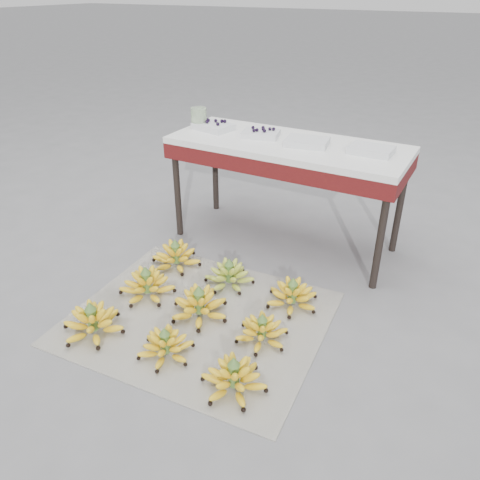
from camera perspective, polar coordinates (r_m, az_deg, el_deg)
The scene contains 17 objects.
ground at distance 2.43m, azimuth -7.46°, elevation -9.91°, with size 60.00×60.00×0.00m, color slate.
newspaper_mat at distance 2.45m, azimuth -4.99°, elevation -9.43°, with size 1.25×1.05×0.01m, color silver.
bunch_front_left at distance 2.41m, azimuth -17.51°, elevation -9.55°, with size 0.32×0.32×0.18m.
bunch_front_center at distance 2.22m, azimuth -9.05°, elevation -12.60°, with size 0.33×0.33×0.16m.
bunch_front_right at distance 2.04m, azimuth -0.75°, elevation -16.46°, with size 0.28×0.28×0.17m.
bunch_mid_left at distance 2.61m, azimuth -11.27°, elevation -5.43°, with size 0.39×0.39×0.18m.
bunch_mid_center at distance 2.42m, azimuth -4.96°, elevation -7.95°, with size 0.32×0.32×0.19m.
bunch_mid_right at distance 2.27m, azimuth 2.70°, elevation -11.05°, with size 0.34×0.34×0.16m.
bunch_back_left at distance 2.84m, azimuth -7.80°, elevation -2.01°, with size 0.37×0.37×0.18m.
bunch_back_center at distance 2.65m, azimuth -1.30°, elevation -4.33°, with size 0.34×0.34×0.17m.
bunch_back_right at distance 2.50m, azimuth 6.39°, elevation -6.74°, with size 0.36×0.36×0.17m.
vendor_table at distance 2.88m, azimuth 5.77°, elevation 10.35°, with size 1.42×0.57×0.68m.
tray_far_left at distance 3.10m, azimuth -3.26°, elevation 13.67°, with size 0.27×0.22×0.06m.
tray_left at distance 2.94m, azimuth 2.55°, elevation 12.84°, with size 0.25×0.20×0.06m.
tray_right at distance 2.80m, azimuth 8.17°, elevation 11.76°, with size 0.27×0.21×0.04m.
tray_far_right at distance 2.74m, azimuth 15.71°, elevation 10.53°, with size 0.24×0.17×0.04m.
glass_jar at distance 3.14m, azimuth -5.04°, elevation 14.62°, with size 0.10×0.10×0.13m, color #CEECBC.
Camera 1 is at (1.18, -1.49, 1.52)m, focal length 35.00 mm.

